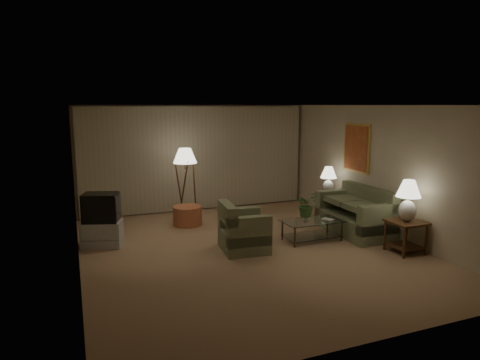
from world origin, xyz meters
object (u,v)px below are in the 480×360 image
(tv_cabinet, at_px, (102,234))
(floor_lamp, at_px, (186,183))
(coffee_table, at_px, (312,227))
(vase, at_px, (306,218))
(table_lamp_near, at_px, (408,197))
(table_lamp_far, at_px, (328,178))
(sofa, at_px, (354,215))
(ottoman, at_px, (187,216))
(crt_tv, at_px, (101,207))
(side_table_near, at_px, (406,230))
(side_table_far, at_px, (328,202))
(armchair, at_px, (244,231))

(tv_cabinet, bearing_deg, floor_lamp, 51.74)
(coffee_table, distance_m, floor_lamp, 3.25)
(coffee_table, distance_m, vase, 0.26)
(table_lamp_near, bearing_deg, table_lamp_far, 90.00)
(table_lamp_far, xyz_separation_m, coffee_table, (-1.24, -1.35, -0.71))
(sofa, height_order, tv_cabinet, sofa)
(table_lamp_near, bearing_deg, floor_lamp, 130.13)
(tv_cabinet, bearing_deg, table_lamp_near, -7.22)
(floor_lamp, xyz_separation_m, ottoman, (-0.10, -0.49, -0.68))
(vase, bearing_deg, crt_tv, 162.85)
(crt_tv, distance_m, ottoman, 2.18)
(sofa, bearing_deg, ottoman, -120.27)
(sofa, bearing_deg, table_lamp_near, 7.85)
(side_table_near, bearing_deg, vase, 138.05)
(table_lamp_far, bearing_deg, side_table_far, 180.00)
(side_table_near, xyz_separation_m, table_lamp_near, (0.00, 0.00, 0.63))
(side_table_far, bearing_deg, tv_cabinet, -178.08)
(armchair, relative_size, crt_tv, 1.37)
(ottoman, bearing_deg, side_table_far, -11.89)
(tv_cabinet, bearing_deg, crt_tv, 0.00)
(table_lamp_near, bearing_deg, crt_tv, 154.99)
(armchair, height_order, vase, armchair)
(table_lamp_near, xyz_separation_m, vase, (-1.39, 1.25, -0.56))
(sofa, distance_m, armchair, 2.59)
(sofa, xyz_separation_m, table_lamp_far, (0.15, 1.25, 0.60))
(coffee_table, height_order, vase, vase)
(coffee_table, xyz_separation_m, ottoman, (-2.04, 2.04, -0.06))
(table_lamp_far, xyz_separation_m, floor_lamp, (-3.19, 1.18, -0.10))
(crt_tv, xyz_separation_m, ottoman, (1.92, 0.87, -0.56))
(tv_cabinet, bearing_deg, ottoman, 42.10)
(armchair, bearing_deg, side_table_near, -108.12)
(armchair, distance_m, side_table_far, 3.07)
(table_lamp_far, height_order, tv_cabinet, table_lamp_far)
(side_table_near, height_order, ottoman, side_table_near)
(sofa, xyz_separation_m, floor_lamp, (-3.04, 2.43, 0.50))
(crt_tv, relative_size, ottoman, 1.15)
(sofa, distance_m, side_table_far, 1.26)
(ottoman, bearing_deg, floor_lamp, 78.86)
(armchair, bearing_deg, side_table_far, -57.33)
(side_table_far, bearing_deg, table_lamp_near, -90.00)
(table_lamp_far, relative_size, tv_cabinet, 0.79)
(table_lamp_far, bearing_deg, tv_cabinet, -178.08)
(armchair, distance_m, side_table_near, 2.99)
(floor_lamp, bearing_deg, side_table_near, -49.87)
(table_lamp_far, distance_m, floor_lamp, 3.40)
(armchair, xyz_separation_m, table_lamp_near, (2.74, -1.21, 0.69))
(armchair, xyz_separation_m, side_table_near, (2.74, -1.21, 0.06))
(floor_lamp, bearing_deg, ottoman, -101.14)
(coffee_table, bearing_deg, floor_lamp, 127.57)
(armchair, xyz_separation_m, ottoman, (-0.55, 2.08, -0.15))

